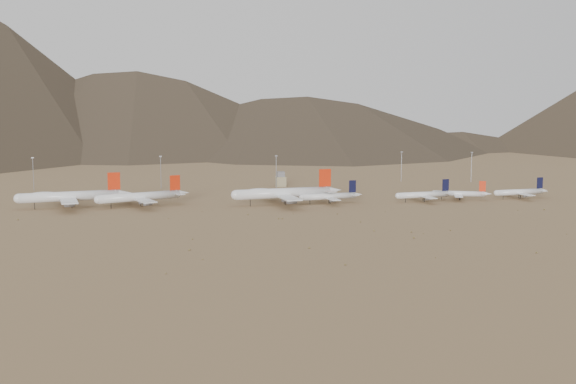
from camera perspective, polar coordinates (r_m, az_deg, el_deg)
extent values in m
plane|color=#A57E55|center=(458.55, -2.08, -1.43)|extent=(3000.00, 3000.00, 0.00)
cylinder|color=silver|center=(487.43, -16.88, -0.33)|extent=(61.89, 17.83, 6.38)
sphere|color=silver|center=(486.91, -20.51, -0.49)|extent=(6.26, 6.26, 6.26)
cone|color=silver|center=(490.28, -12.85, -0.09)|extent=(12.00, 7.73, 5.75)
cube|color=silver|center=(487.50, -17.02, -0.44)|extent=(20.31, 57.49, 0.80)
cube|color=silver|center=(489.69, -13.42, -0.10)|extent=(9.49, 22.18, 0.38)
cube|color=red|center=(488.59, -13.59, 0.85)|extent=(8.00, 2.07, 11.33)
cylinder|color=black|center=(487.58, -19.40, -1.06)|extent=(0.41, 0.41, 4.33)
cylinder|color=black|center=(489.79, -16.73, -0.92)|extent=(0.51, 0.51, 4.33)
cylinder|color=black|center=(486.63, -16.70, -0.97)|extent=(0.51, 0.51, 4.33)
ellipsoid|color=silver|center=(486.69, -18.78, -0.20)|extent=(20.32, 8.40, 3.83)
cylinder|color=slate|center=(498.92, -17.08, -0.46)|extent=(6.61, 3.98, 2.87)
cylinder|color=slate|center=(476.50, -16.95, -0.81)|extent=(6.61, 3.98, 2.87)
cylinder|color=slate|center=(509.02, -17.14, -0.31)|extent=(6.61, 3.98, 2.87)
cylinder|color=slate|center=(466.41, -16.88, -0.98)|extent=(6.61, 3.98, 2.87)
cylinder|color=silver|center=(481.49, -11.66, -0.36)|extent=(52.47, 24.96, 5.60)
sphere|color=silver|center=(473.58, -14.76, -0.58)|extent=(5.48, 5.48, 5.48)
cone|color=silver|center=(491.90, -8.32, -0.08)|extent=(10.91, 8.25, 5.04)
cube|color=silver|center=(481.25, -11.78, -0.47)|extent=(26.18, 49.39, 0.70)
cube|color=silver|center=(490.29, -8.79, -0.09)|extent=(11.42, 19.34, 0.34)
cube|color=red|center=(489.02, -8.92, 0.73)|extent=(6.74, 3.04, 9.93)
cylinder|color=black|center=(476.46, -13.80, -1.08)|extent=(0.36, 0.36, 3.79)
cylinder|color=black|center=(483.78, -11.58, -0.89)|extent=(0.45, 0.45, 3.79)
cylinder|color=black|center=(481.16, -11.47, -0.93)|extent=(0.45, 0.45, 3.79)
ellipsoid|color=silver|center=(477.00, -13.27, -0.29)|extent=(17.67, 10.23, 3.36)
cylinder|color=slate|center=(490.78, -12.15, -0.49)|extent=(5.96, 4.32, 2.52)
cylinder|color=slate|center=(472.13, -11.39, -0.78)|extent=(5.96, 4.32, 2.52)
cylinder|color=slate|center=(499.20, -12.47, -0.37)|extent=(5.96, 4.32, 2.52)
cylinder|color=slate|center=(463.77, -11.03, -0.92)|extent=(5.96, 4.32, 2.52)
cylinder|color=silver|center=(479.86, -0.39, -0.08)|extent=(64.85, 16.14, 6.67)
sphere|color=silver|center=(471.43, -4.14, -0.24)|extent=(6.54, 6.54, 6.54)
cone|color=silver|center=(491.60, 3.64, 0.14)|extent=(12.38, 7.66, 6.01)
cube|color=silver|center=(479.62, -0.54, -0.21)|extent=(18.96, 60.07, 0.83)
cube|color=silver|center=(489.74, 3.08, 0.14)|extent=(9.07, 23.11, 0.40)
cube|color=red|center=(488.28, 2.94, 1.13)|extent=(8.39, 1.83, 11.84)
cylinder|color=black|center=(474.51, -3.00, -0.86)|extent=(0.43, 0.43, 4.52)
cylinder|color=black|center=(482.58, -0.30, -0.71)|extent=(0.54, 0.54, 4.52)
cylinder|color=black|center=(479.42, -0.18, -0.76)|extent=(0.54, 0.54, 4.52)
ellipsoid|color=silver|center=(474.99, -2.33, 0.06)|extent=(21.18, 8.00, 4.00)
cylinder|color=slate|center=(491.07, -0.94, -0.22)|extent=(6.83, 3.92, 3.00)
cylinder|color=slate|center=(468.64, -0.12, -0.59)|extent=(6.83, 3.92, 3.00)
cylinder|color=slate|center=(501.20, -1.29, -0.07)|extent=(6.83, 3.92, 3.00)
cylinder|color=slate|center=(458.58, 0.28, -0.77)|extent=(6.83, 3.92, 3.00)
cylinder|color=silver|center=(486.31, 3.22, -0.35)|extent=(38.31, 10.47, 4.14)
sphere|color=silver|center=(479.57, 1.10, -0.44)|extent=(4.06, 4.06, 4.06)
cone|color=silver|center=(494.57, 5.52, -0.20)|extent=(7.40, 4.82, 3.73)
cube|color=silver|center=(486.11, 3.13, -0.42)|extent=(11.49, 33.27, 0.52)
cube|color=silver|center=(493.32, 5.19, -0.21)|extent=(5.46, 12.83, 0.25)
cube|color=black|center=(492.30, 5.12, 0.45)|extent=(4.95, 1.20, 8.18)
cylinder|color=black|center=(482.01, 1.74, -0.83)|extent=(0.44, 0.44, 2.83)
cylinder|color=black|center=(488.02, 3.25, -0.73)|extent=(0.55, 0.55, 2.83)
cylinder|color=black|center=(486.12, 3.34, -0.76)|extent=(0.55, 0.55, 2.83)
cylinder|color=slate|center=(494.68, 2.74, -0.40)|extent=(4.07, 2.48, 1.86)
cylinder|color=slate|center=(477.84, 3.54, -0.69)|extent=(4.07, 2.48, 1.86)
cylinder|color=silver|center=(503.03, 10.62, -0.21)|extent=(37.93, 9.82, 4.10)
sphere|color=silver|center=(494.37, 8.69, -0.30)|extent=(4.02, 4.02, 4.02)
cone|color=silver|center=(513.35, 12.69, -0.08)|extent=(7.28, 4.68, 3.69)
cube|color=silver|center=(502.76, 10.54, -0.28)|extent=(10.91, 32.89, 0.51)
cube|color=silver|center=(511.82, 12.40, -0.08)|extent=(5.24, 12.67, 0.25)
cube|color=black|center=(510.75, 12.35, 0.55)|extent=(4.91, 1.11, 8.09)
cylinder|color=black|center=(497.37, 9.27, -0.67)|extent=(0.43, 0.43, 2.80)
cylinder|color=black|center=(504.74, 10.63, -0.58)|extent=(0.54, 0.54, 2.80)
cylinder|color=black|center=(502.96, 10.74, -0.61)|extent=(0.54, 0.54, 2.80)
cylinder|color=slate|center=(510.80, 10.06, -0.27)|extent=(4.01, 2.40, 1.84)
cylinder|color=slate|center=(495.02, 11.04, -0.53)|extent=(4.01, 2.40, 1.84)
cylinder|color=silver|center=(517.72, 13.36, -0.12)|extent=(33.41, 15.04, 3.71)
sphere|color=silver|center=(517.18, 11.47, -0.08)|extent=(3.64, 3.64, 3.64)
cone|color=silver|center=(518.95, 15.47, -0.14)|extent=(6.92, 5.22, 3.34)
cube|color=silver|center=(517.76, 13.28, -0.18)|extent=(15.05, 29.41, 0.46)
cube|color=silver|center=(518.72, 15.17, -0.12)|extent=(6.66, 11.51, 0.22)
cube|color=red|center=(518.04, 15.12, 0.44)|extent=(4.29, 1.82, 7.32)
cylinder|color=black|center=(517.69, 12.03, -0.43)|extent=(0.39, 0.39, 2.54)
cylinder|color=black|center=(519.07, 13.42, -0.45)|extent=(0.49, 0.49, 2.54)
cylinder|color=black|center=(517.24, 13.43, -0.48)|extent=(0.49, 0.49, 2.54)
cylinder|color=slate|center=(526.00, 13.24, -0.16)|extent=(3.78, 2.73, 1.67)
cylinder|color=slate|center=(509.75, 13.32, -0.40)|extent=(3.78, 2.73, 1.67)
cylinder|color=silver|center=(535.10, 17.79, 0.00)|extent=(37.00, 9.13, 4.00)
sphere|color=silver|center=(524.82, 16.14, -0.08)|extent=(3.92, 3.92, 3.92)
cone|color=silver|center=(547.08, 19.57, 0.11)|extent=(7.06, 4.49, 3.60)
cube|color=silver|center=(534.75, 17.73, -0.07)|extent=(10.26, 32.06, 0.50)
cube|color=silver|center=(545.32, 19.32, 0.11)|extent=(4.96, 12.33, 0.24)
cube|color=black|center=(544.25, 19.28, 0.69)|extent=(4.79, 1.03, 7.89)
cylinder|color=black|center=(528.29, 16.63, -0.42)|extent=(0.42, 0.42, 2.73)
cylinder|color=black|center=(536.75, 17.78, -0.34)|extent=(0.53, 0.53, 2.73)
cylinder|color=black|center=(535.13, 17.90, -0.37)|extent=(0.53, 0.53, 2.73)
cylinder|color=slate|center=(542.08, 17.19, -0.06)|extent=(3.90, 2.30, 1.80)
cylinder|color=slate|center=(527.72, 18.27, -0.29)|extent=(3.90, 2.30, 1.80)
cube|color=#968B66|center=(579.88, -0.58, 0.83)|extent=(8.00, 8.00, 8.00)
cube|color=slate|center=(579.23, -0.58, 1.42)|extent=(6.00, 6.00, 4.00)
cylinder|color=gray|center=(587.59, -19.48, 1.32)|extent=(0.50, 0.50, 25.00)
cube|color=gray|center=(586.47, -19.53, 2.57)|extent=(2.00, 0.60, 0.80)
cylinder|color=gray|center=(576.04, -10.01, 1.52)|extent=(0.50, 0.50, 25.00)
cube|color=gray|center=(574.90, -10.04, 2.79)|extent=(2.00, 0.60, 0.80)
cylinder|color=gray|center=(572.88, -0.94, 1.60)|extent=(0.50, 0.50, 25.00)
cube|color=gray|center=(571.73, -0.94, 2.88)|extent=(2.00, 0.60, 0.80)
cylinder|color=gray|center=(622.84, 8.95, 1.98)|extent=(0.50, 0.50, 25.00)
cube|color=gray|center=(621.79, 8.98, 3.15)|extent=(2.00, 0.60, 0.80)
cylinder|color=gray|center=(629.89, 14.29, 1.90)|extent=(0.50, 0.50, 25.00)
cube|color=gray|center=(628.84, 14.33, 3.06)|extent=(2.00, 0.60, 0.80)
ellipsoid|color=olive|center=(371.42, 9.92, -3.57)|extent=(1.09, 1.09, 0.74)
ellipsoid|color=olive|center=(423.85, -0.46, -2.11)|extent=(1.02, 1.02, 0.57)
ellipsoid|color=olive|center=(448.28, -20.57, -2.05)|extent=(0.93, 0.93, 0.79)
ellipsoid|color=olive|center=(339.64, -7.80, -4.55)|extent=(1.07, 1.07, 0.75)
ellipsoid|color=olive|center=(403.59, 21.16, -3.11)|extent=(0.51, 0.51, 0.38)
ellipsoid|color=olive|center=(455.10, -6.81, -1.52)|extent=(0.55, 0.55, 0.41)
ellipsoid|color=olive|center=(396.28, 12.71, -2.96)|extent=(0.73, 0.73, 0.64)
ellipsoid|color=olive|center=(319.80, -6.75, -5.31)|extent=(0.64, 0.64, 0.41)
ellipsoid|color=olive|center=(478.54, 17.71, -1.38)|extent=(0.66, 0.66, 0.48)
ellipsoid|color=olive|center=(431.28, -9.45, -2.06)|extent=(0.69, 0.69, 0.35)
ellipsoid|color=olive|center=(423.46, -0.75, -2.12)|extent=(0.93, 0.93, 0.62)
ellipsoid|color=olive|center=(420.70, -13.89, -2.42)|extent=(0.51, 0.51, 0.29)
ellipsoid|color=olive|center=(308.64, 4.55, -5.74)|extent=(1.02, 1.02, 0.52)
ellipsoid|color=olive|center=(387.10, 9.73, -3.13)|extent=(0.88, 0.88, 0.57)
ellipsoid|color=olive|center=(349.90, 19.05, -4.54)|extent=(0.89, 0.89, 0.70)
ellipsoid|color=olive|center=(453.18, 7.69, -1.57)|extent=(0.52, 0.52, 0.41)
ellipsoid|color=olive|center=(387.74, 6.82, -3.05)|extent=(0.97, 0.97, 0.75)
ellipsoid|color=olive|center=(441.49, 0.43, -1.74)|extent=(0.76, 0.76, 0.39)
ellipsoid|color=olive|center=(383.78, 10.66, -3.26)|extent=(0.62, 0.62, 0.37)
ellipsoid|color=olive|center=(439.07, -3.19, -1.79)|extent=(0.75, 0.75, 0.62)
ellipsoid|color=olive|center=(486.31, 19.60, -1.30)|extent=(1.07, 1.07, 0.81)
ellipsoid|color=olive|center=(442.45, 3.91, -1.73)|extent=(0.81, 0.81, 0.49)
ellipsoid|color=olive|center=(341.43, 1.69, -4.42)|extent=(0.98, 0.98, 0.77)
ellipsoid|color=olive|center=(365.89, -7.55, -3.70)|extent=(0.74, 0.74, 0.53)
ellipsoid|color=olive|center=(296.37, -9.62, -6.37)|extent=(0.74, 0.74, 0.51)
ellipsoid|color=olive|center=(414.78, 5.74, -2.36)|extent=(0.78, 0.78, 0.59)
ellipsoid|color=olive|center=(327.24, 11.58, -5.12)|extent=(0.51, 0.51, 0.45)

